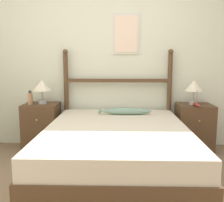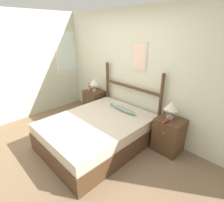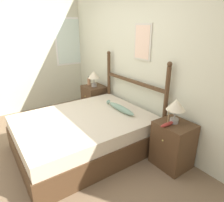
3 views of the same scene
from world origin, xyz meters
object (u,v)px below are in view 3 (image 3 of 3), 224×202
object	(u,v)px
table_lamp_left	(94,75)
fish_pillow	(120,108)
bed	(85,133)
bottle	(89,81)
nightstand_right	(173,145)
model_boat	(168,124)
nightstand_left	(94,100)
table_lamp_right	(176,106)

from	to	relation	value
table_lamp_left	fish_pillow	bearing A→B (deg)	-8.54
bed	bottle	xyz separation A→B (m)	(-1.20, 0.76, 0.47)
bed	nightstand_right	size ratio (longest dim) A/B	3.10
nightstand_right	model_boat	world-z (taller)	model_boat
bed	nightstand_left	size ratio (longest dim) A/B	3.10
table_lamp_right	model_boat	world-z (taller)	table_lamp_right
nightstand_right	bottle	xyz separation A→B (m)	(-2.27, -0.05, 0.41)
bed	nightstand_left	xyz separation A→B (m)	(-1.07, 0.81, 0.06)
nightstand_right	model_boat	bearing A→B (deg)	-99.08
table_lamp_left	bottle	size ratio (longest dim) A/B	1.73
table_lamp_left	model_boat	xyz separation A→B (m)	(2.09, -0.12, -0.22)
table_lamp_left	model_boat	size ratio (longest dim) A/B	1.30
model_boat	fish_pillow	bearing A→B (deg)	-176.99
nightstand_left	bottle	xyz separation A→B (m)	(-0.13, -0.05, 0.41)
table_lamp_left	model_boat	distance (m)	2.11
table_lamp_right	bottle	bearing A→B (deg)	-178.79
bed	bottle	world-z (taller)	bottle
table_lamp_left	table_lamp_right	world-z (taller)	same
nightstand_right	fish_pillow	bearing A→B (deg)	-169.10
nightstand_right	table_lamp_left	distance (m)	2.19
table_lamp_left	table_lamp_right	distance (m)	2.09
bed	model_boat	distance (m)	1.31
nightstand_right	table_lamp_left	world-z (taller)	table_lamp_left
bed	table_lamp_right	xyz separation A→B (m)	(1.04, 0.81, 0.62)
table_lamp_right	fish_pillow	world-z (taller)	table_lamp_right
nightstand_left	table_lamp_right	xyz separation A→B (m)	(2.11, 0.00, 0.57)
nightstand_left	model_boat	size ratio (longest dim) A/B	2.53
nightstand_right	table_lamp_right	bearing A→B (deg)	177.56
nightstand_left	nightstand_right	bearing A→B (deg)	0.00
nightstand_right	model_boat	distance (m)	0.38
model_boat	fish_pillow	size ratio (longest dim) A/B	0.37
nightstand_left	nightstand_right	world-z (taller)	same
table_lamp_right	model_boat	bearing A→B (deg)	-87.47
nightstand_right	fish_pillow	xyz separation A→B (m)	(-0.96, -0.19, 0.26)
bed	fish_pillow	bearing A→B (deg)	80.11
bed	bottle	bearing A→B (deg)	147.63
table_lamp_right	nightstand_left	bearing A→B (deg)	-179.97
bottle	bed	bearing A→B (deg)	-32.37
table_lamp_right	bottle	world-z (taller)	table_lamp_right
bed	table_lamp_right	bearing A→B (deg)	37.83
bottle	nightstand_right	bearing A→B (deg)	1.16
nightstand_left	nightstand_right	size ratio (longest dim) A/B	1.00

